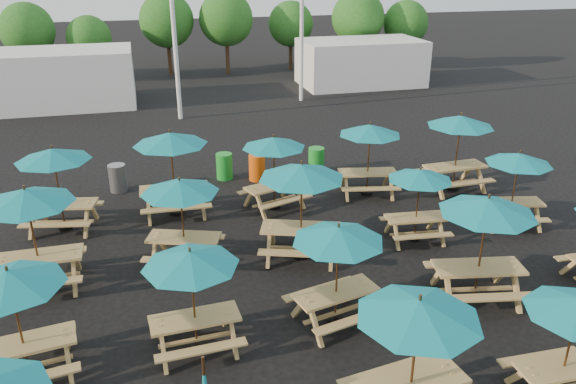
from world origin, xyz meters
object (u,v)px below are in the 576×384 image
object	(u,v)px
picnic_unit_5	(191,265)
waste_bin_1	(224,166)
picnic_unit_19	(460,126)
picnic_unit_3	(54,160)
picnic_unit_18	(518,163)
picnic_unit_14	(420,179)
waste_bin_2	(257,167)
waste_bin_3	(316,160)
picnic_unit_7	(170,144)
waste_bin_0	(118,178)
picnic_unit_9	(338,241)
picnic_unit_13	(487,213)
picnic_unit_2	(27,203)
picnic_unit_10	(302,178)
picnic_unit_6	(180,192)
picnic_unit_8	(418,317)
picnic_unit_11	(274,147)
picnic_unit_15	(370,134)
picnic_unit_1	(10,286)

from	to	relation	value
picnic_unit_5	waste_bin_1	world-z (taller)	picnic_unit_5
picnic_unit_5	picnic_unit_19	bearing A→B (deg)	30.32
picnic_unit_3	picnic_unit_18	xyz separation A→B (m)	(12.28, -2.89, -0.20)
picnic_unit_14	waste_bin_2	distance (m)	6.42
picnic_unit_19	waste_bin_3	bearing A→B (deg)	142.81
picnic_unit_18	picnic_unit_14	bearing A→B (deg)	-164.20
picnic_unit_7	waste_bin_1	size ratio (longest dim) A/B	2.83
picnic_unit_5	waste_bin_0	size ratio (longest dim) A/B	2.43
picnic_unit_9	picnic_unit_14	world-z (taller)	picnic_unit_9
picnic_unit_14	waste_bin_2	world-z (taller)	picnic_unit_14
picnic_unit_5	picnic_unit_13	xyz separation A→B (m)	(6.23, 0.18, 0.25)
picnic_unit_2	picnic_unit_10	distance (m)	6.19
picnic_unit_2	waste_bin_3	bearing A→B (deg)	33.11
picnic_unit_6	picnic_unit_13	world-z (taller)	picnic_unit_13
picnic_unit_19	waste_bin_1	size ratio (longest dim) A/B	2.81
picnic_unit_5	picnic_unit_8	world-z (taller)	picnic_unit_8
picnic_unit_6	picnic_unit_19	size ratio (longest dim) A/B	0.94
picnic_unit_9	picnic_unit_19	xyz separation A→B (m)	(6.12, 5.90, 0.24)
picnic_unit_13	waste_bin_3	bearing A→B (deg)	107.79
picnic_unit_5	picnic_unit_14	xyz separation A→B (m)	(6.20, 3.11, -0.11)
picnic_unit_3	picnic_unit_10	bearing A→B (deg)	-16.40
picnic_unit_18	picnic_unit_11	bearing A→B (deg)	168.18
picnic_unit_7	picnic_unit_13	size ratio (longest dim) A/B	1.03
picnic_unit_7	picnic_unit_8	distance (m)	9.65
picnic_unit_6	picnic_unit_15	xyz separation A→B (m)	(6.05, 2.99, 0.08)
picnic_unit_18	waste_bin_1	distance (m)	9.34
picnic_unit_10	picnic_unit_14	xyz separation A→B (m)	(3.24, 0.14, -0.42)
picnic_unit_10	picnic_unit_14	distance (m)	3.27
picnic_unit_8	picnic_unit_11	xyz separation A→B (m)	(-0.18, 8.84, -0.09)
picnic_unit_10	waste_bin_1	xyz separation A→B (m)	(-1.05, 5.93, -1.73)
picnic_unit_3	picnic_unit_19	size ratio (longest dim) A/B	0.95
waste_bin_2	picnic_unit_9	bearing A→B (deg)	-90.47
picnic_unit_1	picnic_unit_9	xyz separation A→B (m)	(5.95, 0.17, -0.02)
picnic_unit_1	picnic_unit_2	world-z (taller)	picnic_unit_2
picnic_unit_3	picnic_unit_8	xyz separation A→B (m)	(6.23, -8.91, -0.03)
picnic_unit_1	picnic_unit_3	xyz separation A→B (m)	(0.01, 6.22, 0.12)
picnic_unit_2	picnic_unit_13	world-z (taller)	picnic_unit_2
picnic_unit_8	picnic_unit_18	xyz separation A→B (m)	(6.05, 6.01, -0.17)
picnic_unit_8	picnic_unit_14	world-z (taller)	picnic_unit_8
picnic_unit_19	picnic_unit_8	bearing A→B (deg)	-126.36
picnic_unit_6	waste_bin_1	world-z (taller)	picnic_unit_6
picnic_unit_15	picnic_unit_14	bearing A→B (deg)	-77.56
waste_bin_2	waste_bin_3	bearing A→B (deg)	4.92
picnic_unit_7	picnic_unit_19	distance (m)	8.97
picnic_unit_6	waste_bin_2	bearing A→B (deg)	79.85
picnic_unit_1	waste_bin_1	size ratio (longest dim) A/B	2.52
picnic_unit_8	picnic_unit_6	bearing A→B (deg)	108.74
picnic_unit_14	picnic_unit_19	size ratio (longest dim) A/B	0.81
picnic_unit_11	picnic_unit_19	distance (m)	6.02
picnic_unit_7	waste_bin_1	xyz separation A→B (m)	(1.84, 2.50, -1.73)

